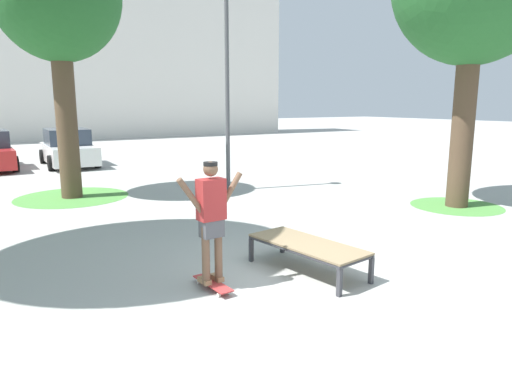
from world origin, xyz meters
TOP-DOWN VIEW (x-y plane):
  - ground_plane at (0.00, 0.00)m, footprint 120.00×120.00m
  - building_facade at (-0.43, 31.09)m, footprint 39.32×4.00m
  - skate_box at (0.35, 0.47)m, footprint 1.04×1.99m
  - skateboard at (-1.18, 0.61)m, footprint 0.26×0.81m
  - skater at (-1.18, 0.62)m, footprint 1.00×0.30m
  - grass_patch_near_right at (6.37, 2.17)m, footprint 2.21×2.21m
  - grass_patch_mid_back at (-1.63, 8.40)m, footprint 2.98×2.98m
  - car_white at (-0.48, 15.41)m, footprint 1.97×4.22m
  - light_post at (2.52, 7.07)m, footprint 0.36×0.36m

SIDE VIEW (x-z plane):
  - ground_plane at x=0.00m, z-range 0.00..0.00m
  - grass_patch_near_right at x=6.37m, z-range 0.00..0.01m
  - grass_patch_mid_back at x=-1.63m, z-range 0.00..0.01m
  - skateboard at x=-1.18m, z-range 0.03..0.12m
  - skate_box at x=0.35m, z-range 0.18..0.64m
  - car_white at x=-0.48m, z-range -0.06..1.44m
  - skater at x=-1.18m, z-range 0.22..1.92m
  - light_post at x=2.52m, z-range 0.91..6.74m
  - building_facade at x=-0.43m, z-range 0.00..13.53m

